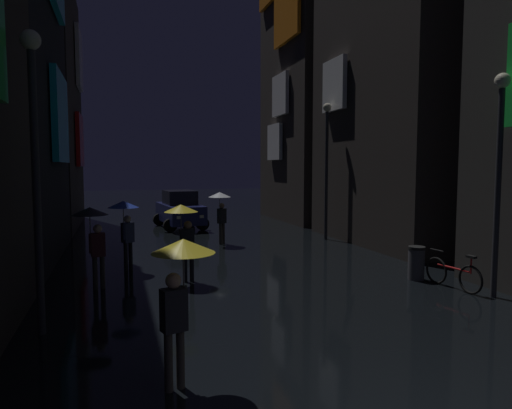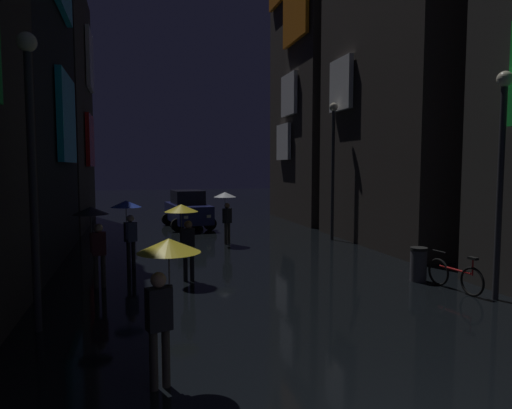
% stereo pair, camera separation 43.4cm
% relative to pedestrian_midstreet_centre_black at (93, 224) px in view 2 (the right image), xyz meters
% --- Properties ---
extents(building_left_far, '(4.25, 8.55, 12.47)m').
position_rel_pedestrian_midstreet_centre_black_xyz_m(building_left_far, '(-3.29, 13.53, 4.57)').
color(building_left_far, '#33302D').
rests_on(building_left_far, ground).
extents(building_right_mid, '(4.25, 7.98, 19.36)m').
position_rel_pedestrian_midstreet_centre_black_xyz_m(building_right_mid, '(11.69, 4.25, 8.01)').
color(building_right_mid, '#2D2826').
rests_on(building_right_mid, ground).
extents(building_right_far, '(4.25, 7.25, 17.41)m').
position_rel_pedestrian_midstreet_centre_black_xyz_m(building_right_far, '(11.67, 12.88, 7.06)').
color(building_right_far, '#2D2826').
rests_on(building_right_far, ground).
extents(pedestrian_midstreet_centre_black, '(0.90, 0.90, 2.12)m').
position_rel_pedestrian_midstreet_centre_black_xyz_m(pedestrian_midstreet_centre_black, '(0.00, 0.00, 0.00)').
color(pedestrian_midstreet_centre_black, '#38332D').
rests_on(pedestrian_midstreet_centre_black, ground).
extents(pedestrian_foreground_left_yellow, '(0.90, 0.90, 2.12)m').
position_rel_pedestrian_midstreet_centre_black_xyz_m(pedestrian_foreground_left_yellow, '(2.30, 0.11, 0.00)').
color(pedestrian_foreground_left_yellow, black).
rests_on(pedestrian_foreground_left_yellow, ground).
extents(pedestrian_near_crossing_yellow, '(0.90, 0.90, 2.12)m').
position_rel_pedestrian_midstreet_centre_black_xyz_m(pedestrian_near_crossing_yellow, '(1.42, -5.79, 0.00)').
color(pedestrian_near_crossing_yellow, '#38332D').
rests_on(pedestrian_near_crossing_yellow, ground).
extents(pedestrian_far_right_blue, '(0.90, 0.90, 2.12)m').
position_rel_pedestrian_midstreet_centre_black_xyz_m(pedestrian_far_right_blue, '(0.82, 1.96, 0.00)').
color(pedestrian_far_right_blue, black).
rests_on(pedestrian_far_right_blue, ground).
extents(pedestrian_foreground_right_clear, '(0.90, 0.90, 2.12)m').
position_rel_pedestrian_midstreet_centre_black_xyz_m(pedestrian_foreground_right_clear, '(4.57, 5.71, 0.00)').
color(pedestrian_foreground_right_clear, '#38332D').
rests_on(pedestrian_foreground_right_clear, ground).
extents(bicycle_parked_at_storefront, '(0.27, 1.81, 0.96)m').
position_rel_pedestrian_midstreet_centre_black_xyz_m(bicycle_parked_at_storefront, '(8.80, -2.60, -1.28)').
color(bicycle_parked_at_storefront, black).
rests_on(bicycle_parked_at_storefront, ground).
extents(car_distant, '(2.54, 4.28, 1.92)m').
position_rel_pedestrian_midstreet_centre_black_xyz_m(car_distant, '(3.69, 11.24, -0.74)').
color(car_distant, navy).
rests_on(car_distant, ground).
extents(streetlamp_right_far, '(0.36, 0.36, 5.81)m').
position_rel_pedestrian_midstreet_centre_black_xyz_m(streetlamp_right_far, '(9.20, 5.65, 1.94)').
color(streetlamp_right_far, '#2D2D33').
rests_on(streetlamp_right_far, ground).
extents(streetlamp_left_near, '(0.36, 0.36, 5.56)m').
position_rel_pedestrian_midstreet_centre_black_xyz_m(streetlamp_left_near, '(-0.80, -2.96, 1.80)').
color(streetlamp_left_near, '#2D2D33').
rests_on(streetlamp_left_near, ground).
extents(streetlamp_right_near, '(0.36, 0.36, 5.29)m').
position_rel_pedestrian_midstreet_centre_black_xyz_m(streetlamp_right_near, '(9.20, -3.51, 1.66)').
color(streetlamp_right_near, '#2D2D33').
rests_on(streetlamp_right_near, ground).
extents(trash_bin, '(0.46, 0.46, 0.93)m').
position_rel_pedestrian_midstreet_centre_black_xyz_m(trash_bin, '(8.50, -1.50, -1.20)').
color(trash_bin, '#3F3F47').
rests_on(trash_bin, ground).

